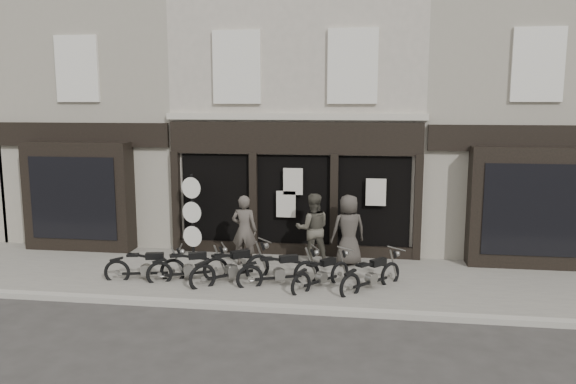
# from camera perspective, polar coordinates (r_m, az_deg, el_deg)

# --- Properties ---
(ground_plane) EXTENTS (90.00, 90.00, 0.00)m
(ground_plane) POSITION_cam_1_polar(r_m,az_deg,el_deg) (13.51, -1.13, -10.08)
(ground_plane) COLOR #2D2B28
(ground_plane) RESTS_ON ground
(pavement) EXTENTS (30.00, 4.20, 0.12)m
(pavement) POSITION_cam_1_polar(r_m,az_deg,el_deg) (14.34, -0.54, -8.69)
(pavement) COLOR #6A645D
(pavement) RESTS_ON ground_plane
(kerb) EXTENTS (30.00, 0.25, 0.13)m
(kerb) POSITION_cam_1_polar(r_m,az_deg,el_deg) (12.34, -2.09, -11.68)
(kerb) COLOR gray
(kerb) RESTS_ON ground_plane
(central_building) EXTENTS (7.30, 6.22, 8.34)m
(central_building) POSITION_cam_1_polar(r_m,az_deg,el_deg) (18.66, 1.84, 7.99)
(central_building) COLOR #AFA496
(central_building) RESTS_ON ground
(neighbour_left) EXTENTS (5.60, 6.73, 8.34)m
(neighbour_left) POSITION_cam_1_polar(r_m,az_deg,el_deg) (20.33, -16.43, 7.60)
(neighbour_left) COLOR gray
(neighbour_left) RESTS_ON ground
(neighbour_right) EXTENTS (5.60, 6.73, 8.34)m
(neighbour_right) POSITION_cam_1_polar(r_m,az_deg,el_deg) (18.98, 21.40, 7.27)
(neighbour_right) COLOR gray
(neighbour_right) RESTS_ON ground
(motorcycle_0) EXTENTS (1.97, 0.72, 0.95)m
(motorcycle_0) POSITION_cam_1_polar(r_m,az_deg,el_deg) (14.37, -14.21, -7.60)
(motorcycle_0) COLOR black
(motorcycle_0) RESTS_ON ground
(motorcycle_1) EXTENTS (1.88, 1.06, 0.96)m
(motorcycle_1) POSITION_cam_1_polar(r_m,az_deg,el_deg) (14.13, -10.04, -7.73)
(motorcycle_1) COLOR black
(motorcycle_1) RESTS_ON ground
(motorcycle_2) EXTENTS (1.79, 1.65, 1.05)m
(motorcycle_2) POSITION_cam_1_polar(r_m,az_deg,el_deg) (13.81, -5.74, -7.88)
(motorcycle_2) COLOR black
(motorcycle_2) RESTS_ON ground
(motorcycle_3) EXTENTS (1.93, 1.09, 0.99)m
(motorcycle_3) POSITION_cam_1_polar(r_m,az_deg,el_deg) (13.58, -0.87, -8.24)
(motorcycle_3) COLOR black
(motorcycle_3) RESTS_ON ground
(motorcycle_4) EXTENTS (1.39, 1.61, 0.92)m
(motorcycle_4) POSITION_cam_1_polar(r_m,az_deg,el_deg) (13.44, 3.44, -8.57)
(motorcycle_4) COLOR black
(motorcycle_4) RESTS_ON ground
(motorcycle_5) EXTENTS (1.53, 1.63, 0.96)m
(motorcycle_5) POSITION_cam_1_polar(r_m,az_deg,el_deg) (13.42, 8.48, -8.61)
(motorcycle_5) COLOR black
(motorcycle_5) RESTS_ON ground
(man_left) EXTENTS (0.72, 0.49, 1.89)m
(man_left) POSITION_cam_1_polar(r_m,az_deg,el_deg) (15.05, -4.46, -3.88)
(man_left) COLOR #464039
(man_left) RESTS_ON pavement
(man_centre) EXTENTS (1.05, 0.88, 1.92)m
(man_centre) POSITION_cam_1_polar(r_m,az_deg,el_deg) (15.12, 2.53, -3.74)
(man_centre) COLOR #464238
(man_centre) RESTS_ON pavement
(man_right) EXTENTS (1.09, 0.92, 1.91)m
(man_right) POSITION_cam_1_polar(r_m,az_deg,el_deg) (15.07, 6.16, -3.86)
(man_right) COLOR #38332E
(man_right) RESTS_ON pavement
(advert_sign_post) EXTENTS (0.59, 0.38, 2.46)m
(advert_sign_post) POSITION_cam_1_polar(r_m,az_deg,el_deg) (16.04, -9.70, -2.70)
(advert_sign_post) COLOR black
(advert_sign_post) RESTS_ON ground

